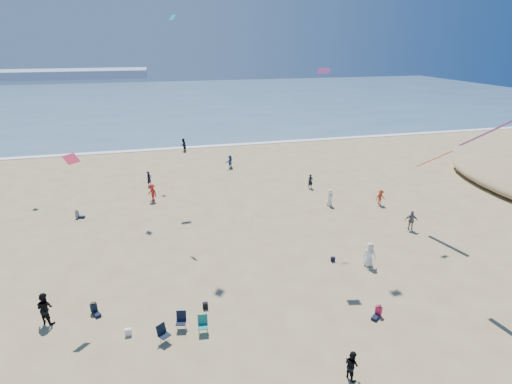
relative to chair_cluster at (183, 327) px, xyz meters
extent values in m
cube|color=#476B84|center=(2.53, 89.30, -0.47)|extent=(220.00, 100.00, 0.06)
cube|color=white|center=(2.53, 39.30, -0.46)|extent=(220.00, 1.20, 0.08)
cube|color=#7A8EA8|center=(-57.47, 164.30, 1.10)|extent=(110.00, 20.00, 3.20)
imported|color=red|center=(19.39, 13.46, 0.25)|extent=(1.01, 0.64, 1.49)
imported|color=white|center=(12.92, 3.87, 0.38)|extent=(0.93, 0.67, 1.77)
imported|color=black|center=(-7.17, 2.85, 0.44)|extent=(1.15, 1.07, 1.88)
imported|color=white|center=(14.72, 14.46, 0.30)|extent=(0.63, 0.85, 1.60)
imported|color=#355892|center=(7.84, 28.33, 0.30)|extent=(1.28, 1.46, 1.60)
imported|color=#AC1D18|center=(-1.38, 19.71, 0.35)|extent=(1.19, 1.24, 1.69)
imported|color=slate|center=(19.03, 8.06, 0.34)|extent=(1.05, 0.85, 1.67)
imported|color=black|center=(2.97, 37.48, 0.41)|extent=(1.09, 1.12, 1.83)
imported|color=black|center=(14.68, 19.28, 0.26)|extent=(0.57, 0.39, 1.52)
imported|color=black|center=(7.26, -4.74, 0.24)|extent=(0.74, 0.85, 1.48)
imported|color=black|center=(-1.67, 24.12, 0.31)|extent=(0.68, 0.70, 1.63)
cube|color=white|center=(-2.82, 0.69, -0.30)|extent=(0.35, 0.20, 0.40)
cube|color=black|center=(1.41, 1.94, -0.31)|extent=(0.30, 0.22, 0.38)
cube|color=black|center=(10.79, 5.00, -0.33)|extent=(0.28, 0.18, 0.34)
cube|color=#10C7D2|center=(1.51, 16.37, 15.69)|extent=(0.50, 0.73, 0.36)
cube|color=purple|center=(10.17, 7.11, 12.24)|extent=(0.84, 0.50, 0.36)
cube|color=#D82A43|center=(-4.99, 4.92, 8.13)|extent=(0.85, 0.87, 0.43)
cube|color=#7C2597|center=(17.12, 0.29, 9.37)|extent=(0.35, 3.14, 2.21)
cube|color=#FF4C1A|center=(20.25, 8.12, 5.42)|extent=(0.35, 2.64, 1.87)
camera|label=1|loc=(-0.43, -17.40, 14.08)|focal=28.00mm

